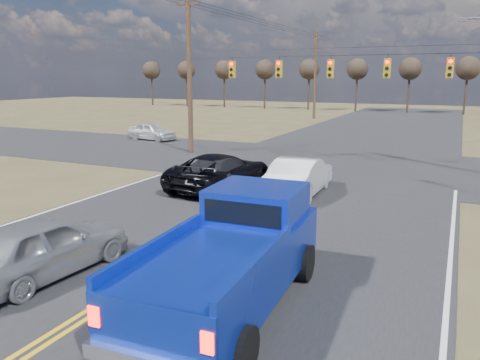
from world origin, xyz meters
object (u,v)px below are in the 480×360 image
at_px(pickup_truck, 234,256).
at_px(silver_suv, 43,246).
at_px(white_car_queue, 300,176).
at_px(dgrey_car_queue, 222,172).
at_px(black_suv, 220,171).
at_px(cross_car_west, 152,131).

xyz_separation_m(pickup_truck, silver_suv, (-4.97, -0.61, -0.36)).
height_order(pickup_truck, white_car_queue, pickup_truck).
distance_m(pickup_truck, dgrey_car_queue, 10.80).
distance_m(pickup_truck, black_suv, 10.93).
height_order(white_car_queue, cross_car_west, white_car_queue).
height_order(silver_suv, cross_car_west, silver_suv).
bearing_deg(white_car_queue, silver_suv, 71.18).
xyz_separation_m(silver_suv, dgrey_car_queue, (-0.22, 10.07, -0.02)).
relative_size(black_suv, cross_car_west, 1.40).
height_order(black_suv, white_car_queue, white_car_queue).
bearing_deg(pickup_truck, silver_suv, -175.86).
relative_size(black_suv, dgrey_car_queue, 1.08).
height_order(dgrey_car_queue, cross_car_west, dgrey_car_queue).
xyz_separation_m(silver_suv, cross_car_west, (-12.67, 22.25, -0.09)).
xyz_separation_m(pickup_truck, cross_car_west, (-17.64, 21.63, -0.45)).
bearing_deg(white_car_queue, pickup_truck, 97.86).
relative_size(dgrey_car_queue, cross_car_west, 1.29).
relative_size(white_car_queue, dgrey_car_queue, 0.93).
distance_m(black_suv, dgrey_car_queue, 0.15).
bearing_deg(silver_suv, white_car_queue, -102.14).
height_order(black_suv, dgrey_car_queue, black_suv).
distance_m(white_car_queue, dgrey_car_queue, 3.48).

